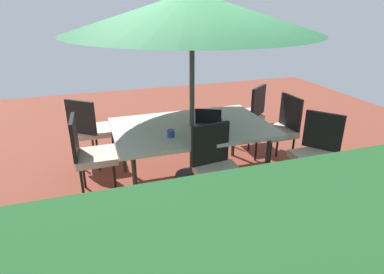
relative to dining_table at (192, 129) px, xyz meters
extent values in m
cube|color=brown|center=(0.00, 0.00, -0.71)|extent=(10.00, 10.00, 0.02)
cube|color=silver|center=(0.00, 0.00, 0.03)|extent=(1.91, 1.26, 0.04)
cylinder|color=#333333|center=(-0.80, -0.48, -0.35)|extent=(0.05, 0.05, 0.70)
cylinder|color=#333333|center=(0.80, -0.48, -0.35)|extent=(0.05, 0.05, 0.70)
cylinder|color=#333333|center=(-0.80, 0.48, -0.35)|extent=(0.05, 0.05, 0.70)
cylinder|color=#333333|center=(0.80, 0.48, -0.35)|extent=(0.05, 0.05, 0.70)
cylinder|color=#4C4C4C|center=(0.00, 0.00, 0.41)|extent=(0.06, 0.06, 2.21)
cone|color=#1E512D|center=(0.00, 0.00, 1.35)|extent=(2.82, 2.82, 0.43)
cylinder|color=black|center=(0.00, 0.00, -0.67)|extent=(0.44, 0.44, 0.06)
cube|color=beige|center=(-1.15, -0.83, -0.21)|extent=(0.46, 0.46, 0.08)
cube|color=black|center=(-1.28, -0.66, 0.06)|extent=(0.37, 0.30, 0.45)
cylinder|color=black|center=(-1.18, -1.08, -0.47)|extent=(0.03, 0.03, 0.45)
cylinder|color=black|center=(-0.90, -0.86, -0.47)|extent=(0.03, 0.03, 0.45)
cylinder|color=black|center=(-1.40, -0.79, -0.47)|extent=(0.03, 0.03, 0.45)
cylinder|color=black|center=(-1.12, -0.57, -0.47)|extent=(0.03, 0.03, 0.45)
cube|color=beige|center=(-0.03, 0.83, -0.21)|extent=(0.46, 0.46, 0.08)
cube|color=black|center=(0.00, 0.62, 0.06)|extent=(0.44, 0.10, 0.45)
cylinder|color=black|center=(0.12, 1.03, -0.47)|extent=(0.03, 0.03, 0.45)
cylinder|color=black|center=(-0.23, 0.98, -0.47)|extent=(0.03, 0.03, 0.45)
cylinder|color=black|center=(0.17, 0.67, -0.47)|extent=(0.03, 0.03, 0.45)
cylinder|color=black|center=(-0.19, 0.62, -0.47)|extent=(0.03, 0.03, 0.45)
cube|color=beige|center=(1.16, -0.89, -0.21)|extent=(0.46, 0.46, 0.08)
cube|color=black|center=(1.29, -0.72, 0.06)|extent=(0.36, 0.31, 0.45)
cylinder|color=black|center=(0.91, -0.91, -0.47)|extent=(0.03, 0.03, 0.45)
cylinder|color=black|center=(1.18, -1.14, -0.47)|extent=(0.03, 0.03, 0.45)
cylinder|color=black|center=(1.13, -0.63, -0.47)|extent=(0.03, 0.03, 0.45)
cylinder|color=black|center=(1.41, -0.86, -0.47)|extent=(0.03, 0.03, 0.45)
cube|color=beige|center=(-1.23, 0.82, -0.21)|extent=(0.46, 0.46, 0.08)
cube|color=black|center=(-1.39, 0.68, 0.06)|extent=(0.31, 0.36, 0.45)
cylinder|color=black|center=(-0.97, 0.79, -0.47)|extent=(0.03, 0.03, 0.45)
cylinder|color=black|center=(-1.20, 1.07, -0.47)|extent=(0.03, 0.03, 0.45)
cylinder|color=black|center=(-1.25, 0.56, -0.47)|extent=(0.03, 0.03, 0.45)
cylinder|color=black|center=(-1.48, 0.84, -0.47)|extent=(0.03, 0.03, 0.45)
cube|color=beige|center=(1.16, -0.02, -0.21)|extent=(0.46, 0.46, 0.08)
cube|color=black|center=(1.37, -0.03, 0.06)|extent=(0.06, 0.44, 0.45)
cylinder|color=black|center=(0.99, 0.17, -0.47)|extent=(0.03, 0.03, 0.45)
cylinder|color=black|center=(0.97, -0.19, -0.47)|extent=(0.03, 0.03, 0.45)
cylinder|color=black|center=(1.35, 0.15, -0.47)|extent=(0.03, 0.03, 0.45)
cylinder|color=black|center=(1.33, -0.21, -0.47)|extent=(0.03, 0.03, 0.45)
cube|color=beige|center=(-1.23, -0.05, -0.21)|extent=(0.46, 0.46, 0.08)
cube|color=black|center=(-1.44, -0.06, 0.06)|extent=(0.06, 0.44, 0.45)
cylinder|color=black|center=(-1.05, -0.22, -0.47)|extent=(0.03, 0.03, 0.45)
cylinder|color=black|center=(-1.06, 0.14, -0.47)|extent=(0.03, 0.03, 0.45)
cylinder|color=black|center=(-1.41, -0.24, -0.47)|extent=(0.03, 0.03, 0.45)
cylinder|color=black|center=(-1.42, 0.12, -0.47)|extent=(0.03, 0.03, 0.45)
cube|color=#2D2D33|center=(-0.25, -0.05, 0.05)|extent=(0.39, 0.34, 0.02)
cube|color=black|center=(-0.20, 0.04, 0.16)|extent=(0.31, 0.19, 0.20)
cylinder|color=#334C99|center=(0.34, 0.26, 0.09)|extent=(0.08, 0.08, 0.08)
camera|label=1|loc=(1.19, 3.60, 1.46)|focal=30.82mm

